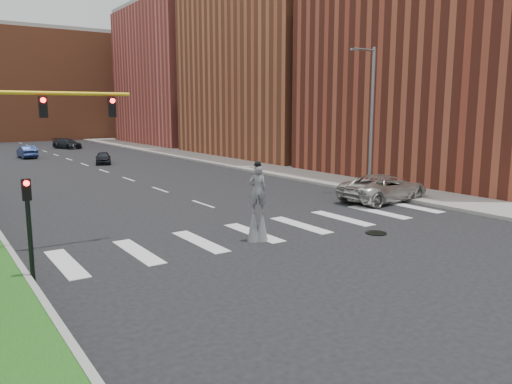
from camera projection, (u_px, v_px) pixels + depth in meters
name	position (u px, v px, depth m)	size (l,w,h in m)	color
ground_plane	(291.00, 234.00, 21.21)	(160.00, 160.00, 0.00)	black
sidewalk_right	(235.00, 162.00, 48.54)	(5.00, 90.00, 0.18)	gray
manhole	(376.00, 233.00, 21.22)	(0.90, 0.90, 0.04)	black
building_near	(456.00, 32.00, 38.04)	(16.00, 20.00, 22.00)	maroon
building_mid	(283.00, 48.00, 55.89)	(16.00, 22.00, 24.00)	#984E30
building_far	(188.00, 77.00, 75.87)	(16.00, 22.00, 20.00)	#B94F44
building_backdrop	(44.00, 87.00, 86.90)	(26.00, 14.00, 18.00)	#984E30
streetlight	(371.00, 114.00, 31.31)	(2.05, 0.20, 9.00)	slate
traffic_signal	(22.00, 140.00, 17.61)	(5.30, 0.23, 6.20)	black
secondary_signal	(29.00, 221.00, 14.82)	(0.25, 0.21, 3.23)	black
stilt_performer	(258.00, 208.00, 19.82)	(0.82, 0.70, 3.24)	#362115
suv_crossing	(384.00, 188.00, 28.49)	(2.59, 5.63, 1.56)	#BCB9B1
car_near	(103.00, 158.00, 47.89)	(1.38, 3.43, 1.17)	black
car_mid	(27.00, 152.00, 53.57)	(1.43, 4.10, 1.35)	navy
car_far	(67.00, 144.00, 66.26)	(1.88, 4.64, 1.35)	black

